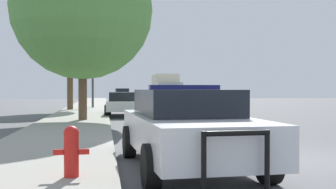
% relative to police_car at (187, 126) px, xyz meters
% --- Properties ---
extents(ground_plane, '(110.00, 110.00, 0.00)m').
position_rel_police_car_xyz_m(ground_plane, '(2.29, 0.48, -0.78)').
color(ground_plane, '#565659').
extents(sidewalk_left, '(3.00, 110.00, 0.13)m').
position_rel_police_car_xyz_m(sidewalk_left, '(-2.81, 0.48, -0.72)').
color(sidewalk_left, '#99968C').
rests_on(sidewalk_left, ground_plane).
extents(police_car, '(2.28, 5.03, 1.56)m').
position_rel_police_car_xyz_m(police_car, '(0.00, 0.00, 0.00)').
color(police_car, white).
rests_on(police_car, ground_plane).
extents(fire_hydrant, '(0.54, 0.24, 0.79)m').
position_rel_police_car_xyz_m(fire_hydrant, '(-2.04, -1.13, -0.23)').
color(fire_hydrant, red).
rests_on(fire_hydrant, sidewalk_left).
extents(traffic_light, '(3.68, 0.35, 5.60)m').
position_rel_police_car_xyz_m(traffic_light, '(-0.99, 23.36, 3.27)').
color(traffic_light, '#424247').
rests_on(traffic_light, sidewalk_left).
extents(car_background_oncoming, '(1.93, 4.01, 1.43)m').
position_rel_police_car_xyz_m(car_background_oncoming, '(4.19, 28.93, -0.02)').
color(car_background_oncoming, black).
rests_on(car_background_oncoming, ground_plane).
extents(car_background_distant, '(2.02, 4.28, 1.53)m').
position_rel_police_car_xyz_m(car_background_distant, '(0.43, 40.53, 0.02)').
color(car_background_distant, '#474C51').
rests_on(car_background_distant, ground_plane).
extents(car_background_midblock, '(2.13, 4.63, 1.31)m').
position_rel_police_car_xyz_m(car_background_midblock, '(-0.48, 15.36, -0.08)').
color(car_background_midblock, silver).
rests_on(car_background_midblock, ground_plane).
extents(box_truck, '(2.66, 7.95, 2.90)m').
position_rel_police_car_xyz_m(box_truck, '(4.43, 33.12, 0.80)').
color(box_truck, '#B7B7BC').
rests_on(box_truck, ground_plane).
extents(tree_sidewalk_mid, '(4.12, 4.12, 6.47)m').
position_rel_police_car_xyz_m(tree_sidewalk_mid, '(-3.78, 20.74, 3.74)').
color(tree_sidewalk_mid, brown).
rests_on(tree_sidewalk_mid, sidewalk_left).
extents(tree_sidewalk_near, '(6.21, 6.21, 7.98)m').
position_rel_police_car_xyz_m(tree_sidewalk_near, '(-2.48, 11.17, 4.22)').
color(tree_sidewalk_near, brown).
rests_on(tree_sidewalk_near, sidewalk_left).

